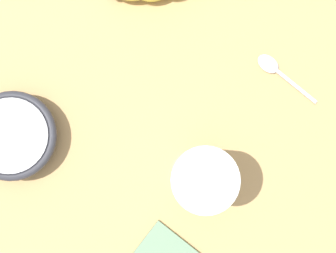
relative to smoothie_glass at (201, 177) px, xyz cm
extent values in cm
cube|color=tan|center=(-0.81, -14.62, -7.48)|extent=(120.00, 120.00, 3.00)
cylinder|color=silver|center=(0.00, 0.00, 0.37)|extent=(8.40, 8.40, 12.71)
cylinder|color=pink|center=(0.00, 0.00, -0.51)|extent=(7.90, 7.90, 10.45)
cylinder|color=#2D2D33|center=(15.63, -23.13, -4.20)|extent=(11.06, 11.06, 3.57)
torus|color=#2D2D33|center=(15.63, -23.13, -3.02)|extent=(13.22, 13.22, 1.20)
ellipsoid|color=silver|center=(-19.70, -4.78, -5.58)|extent=(2.79, 3.85, 0.80)
cube|color=silver|center=(-20.28, 0.34, -5.58)|extent=(1.45, 8.50, 0.25)
camera|label=1|loc=(1.17, -5.31, 54.56)|focal=42.42mm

